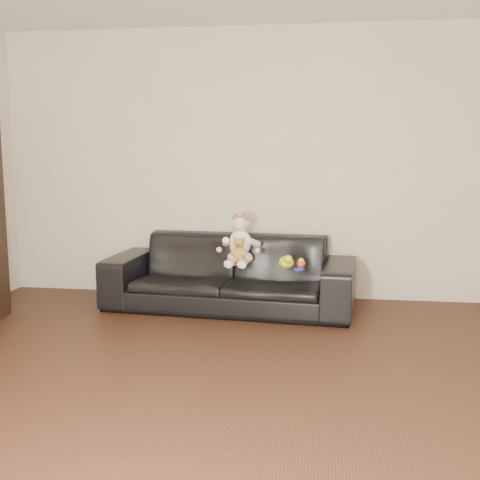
# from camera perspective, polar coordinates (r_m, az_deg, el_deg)

# --- Properties ---
(floor) EXTENTS (5.50, 5.50, 0.00)m
(floor) POSITION_cam_1_polar(r_m,az_deg,el_deg) (3.48, -4.13, -16.23)
(floor) COLOR #371E13
(floor) RESTS_ON ground
(wall_back) EXTENTS (5.00, 0.00, 5.00)m
(wall_back) POSITION_cam_1_polar(r_m,az_deg,el_deg) (5.87, 1.43, 7.17)
(wall_back) COLOR beige
(wall_back) RESTS_ON ground
(sofa) EXTENTS (2.31, 1.07, 0.66)m
(sofa) POSITION_cam_1_polar(r_m,az_deg,el_deg) (5.52, -0.97, -3.13)
(sofa) COLOR black
(sofa) RESTS_ON floor
(baby) EXTENTS (0.33, 0.40, 0.46)m
(baby) POSITION_cam_1_polar(r_m,az_deg,el_deg) (5.33, -0.02, -0.22)
(baby) COLOR beige
(baby) RESTS_ON sofa
(teddy_bear) EXTENTS (0.14, 0.14, 0.21)m
(teddy_bear) POSITION_cam_1_polar(r_m,az_deg,el_deg) (5.20, -0.13, -0.95)
(teddy_bear) COLOR #A37A2E
(teddy_bear) RESTS_ON sofa
(toy_green) EXTENTS (0.18, 0.20, 0.11)m
(toy_green) POSITION_cam_1_polar(r_m,az_deg,el_deg) (5.19, 4.41, -2.12)
(toy_green) COLOR #BCD218
(toy_green) RESTS_ON sofa
(toy_rattle) EXTENTS (0.08, 0.08, 0.08)m
(toy_rattle) POSITION_cam_1_polar(r_m,az_deg,el_deg) (5.23, 5.81, -2.26)
(toy_rattle) COLOR red
(toy_rattle) RESTS_ON sofa
(toy_blue_disc) EXTENTS (0.12, 0.12, 0.01)m
(toy_blue_disc) POSITION_cam_1_polar(r_m,az_deg,el_deg) (5.16, 5.62, -2.75)
(toy_blue_disc) COLOR #1736B8
(toy_blue_disc) RESTS_ON sofa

